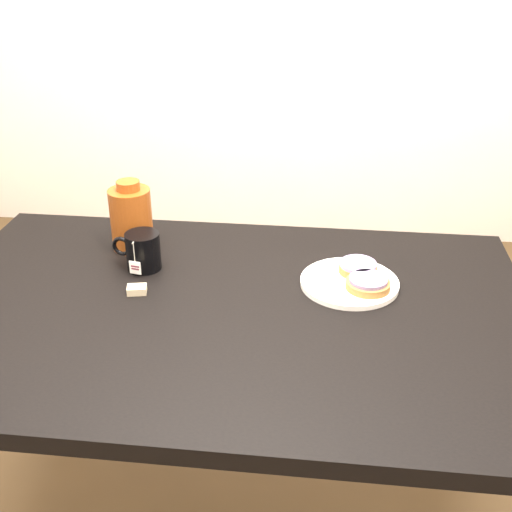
% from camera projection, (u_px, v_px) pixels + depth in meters
% --- Properties ---
extents(table, '(1.40, 0.90, 0.75)m').
position_uv_depth(table, '(226.00, 336.00, 1.50)').
color(table, black).
rests_on(table, ground_plane).
extents(plate, '(0.24, 0.24, 0.02)m').
position_uv_depth(plate, '(349.00, 282.00, 1.54)').
color(plate, white).
rests_on(plate, table).
extents(bagel_back, '(0.13, 0.13, 0.03)m').
position_uv_depth(bagel_back, '(358.00, 267.00, 1.57)').
color(bagel_back, brown).
rests_on(bagel_back, plate).
extents(bagel_front, '(0.13, 0.13, 0.03)m').
position_uv_depth(bagel_front, '(368.00, 283.00, 1.50)').
color(bagel_front, brown).
rests_on(bagel_front, plate).
extents(mug, '(0.14, 0.10, 0.10)m').
position_uv_depth(mug, '(142.00, 251.00, 1.60)').
color(mug, black).
rests_on(mug, table).
extents(teabag_pouch, '(0.05, 0.04, 0.02)m').
position_uv_depth(teabag_pouch, '(137.00, 290.00, 1.51)').
color(teabag_pouch, '#C6B793').
rests_on(teabag_pouch, table).
extents(bagel_package, '(0.12, 0.12, 0.19)m').
position_uv_depth(bagel_package, '(131.00, 218.00, 1.69)').
color(bagel_package, '#5D250C').
rests_on(bagel_package, table).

